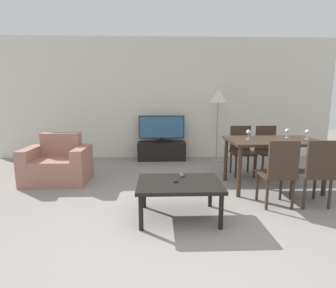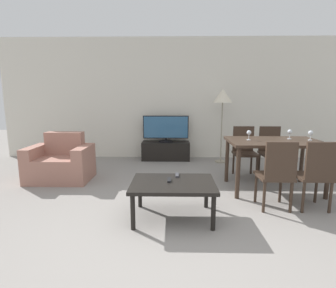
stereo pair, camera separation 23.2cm
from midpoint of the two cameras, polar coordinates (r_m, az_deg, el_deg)
name	(u,v)px [view 2 (the right image)]	position (r m, az deg, el deg)	size (l,w,h in m)	color
ground_plane	(166,249)	(2.60, 2.29, -22.00)	(18.00, 18.00, 0.00)	gray
wall_back	(171,99)	(6.05, 1.70, 9.76)	(7.70, 0.06, 2.70)	silver
armchair	(61,163)	(4.75, -21.00, -3.92)	(1.00, 0.70, 0.79)	#9E6B5B
tv_stand	(166,151)	(5.89, 0.65, -1.48)	(1.06, 0.42, 0.40)	black
tv	(166,129)	(5.81, 0.66, 3.32)	(1.01, 0.32, 0.59)	black
coffee_table	(173,186)	(3.04, 3.33, -9.13)	(0.95, 0.70, 0.43)	black
dining_table	(274,146)	(4.23, 23.57, -0.46)	(1.34, 0.86, 0.76)	#38281E
dining_chair_near	(277,172)	(3.52, 24.34, -5.65)	(0.40, 0.40, 0.87)	#38281E
dining_chair_far	(271,149)	(5.03, 22.73, -1.03)	(0.40, 0.40, 0.87)	#38281E
dining_chair_near_right	(316,173)	(3.72, 31.03, -5.36)	(0.40, 0.40, 0.87)	#38281E
dining_chair_far_left	(244,149)	(4.87, 17.59, -1.04)	(0.40, 0.40, 0.87)	#38281E
floor_lamp	(223,98)	(5.68, 12.98, 9.68)	(0.40, 0.40, 1.56)	gray
remote_primary	(177,175)	(3.25, 4.04, -6.79)	(0.04, 0.15, 0.02)	#38383D
remote_secondary	(169,180)	(3.06, 2.45, -7.84)	(0.04, 0.15, 0.02)	black
wine_glass_left	(311,133)	(4.45, 29.96, 2.00)	(0.07, 0.07, 0.15)	silver
wine_glass_center	(249,133)	(4.10, 18.78, 2.23)	(0.07, 0.07, 0.15)	silver
wine_glass_right	(290,132)	(4.44, 26.37, 2.29)	(0.07, 0.07, 0.15)	silver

